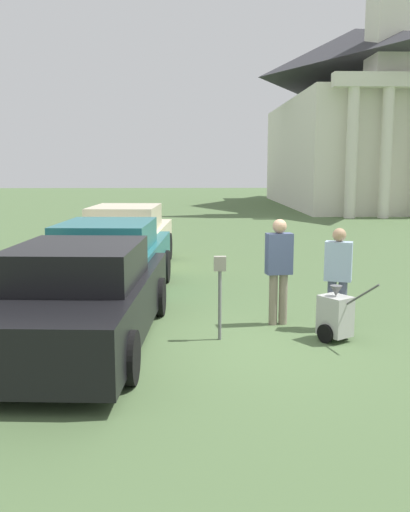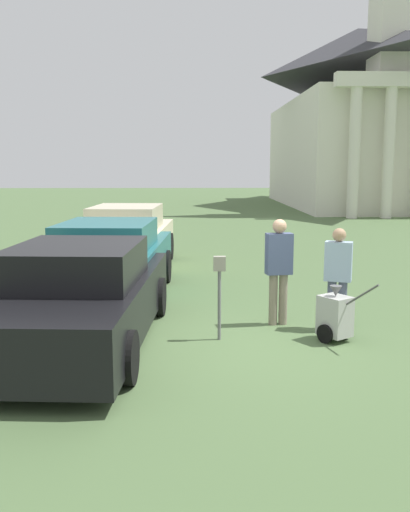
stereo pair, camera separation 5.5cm
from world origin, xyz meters
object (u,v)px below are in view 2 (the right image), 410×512
Objects in this scene: parked_car_teal at (109,262)px; church at (357,112)px; parked_car_black at (81,297)px; person_supervisor at (338,273)px; parked_car_cream at (128,240)px; parking_meter at (219,282)px; equipment_cart at (335,316)px; person_worker at (279,265)px.

church is (12.20, 26.19, 5.31)m from parked_car_teal.
person_supervisor is (3.95, 0.66, 0.23)m from parked_car_black.
parked_car_teal is 1.01× the size of parked_car_cream.
parked_car_black reaches higher than parking_meter.
church is (8.43, 29.03, 5.65)m from equipment_cart.
parked_car_cream is 4.13× the size of parking_meter.
church reaches higher than parked_car_teal.
church is at bearing 39.47° from equipment_cart.
parked_car_cream is 5.29× the size of equipment_cart.
person_supervisor is at bearing 152.85° from person_worker.
parked_car_cream is 5.97m from person_worker.
parked_car_cream is at bearing -117.96° from church.
parking_meter reaches higher than equipment_cart.
person_supervisor is 0.07× the size of church.
parked_car_black is at bearing -112.76° from church.
person_supervisor is at bearing 12.95° from parked_car_black.
parked_car_teal is at bearing 108.68° from equipment_cart.
church reaches higher than person_worker.
person_supervisor is at bearing 15.24° from parking_meter.
person_worker is 1.32m from equipment_cart.
parked_car_cream is at bearing 93.42° from parked_car_teal.
person_worker is 29.99m from church.
parked_car_cream is at bearing 87.58° from equipment_cart.
parked_car_teal reaches higher than parking_meter.
parked_car_black is 1.00× the size of parked_car_cream.
person_worker reaches higher than person_supervisor.
parking_meter is (2.03, -2.74, 0.17)m from parked_car_teal.
parked_car_black is 6.09m from parked_car_cream.
parked_car_cream is 26.55m from church.
person_supervisor is 1.64× the size of equipment_cart.
parking_meter is at bearing 34.99° from person_supervisor.
parked_car_black is 0.22× the size of church.
parked_car_teal is at bearing -9.59° from person_supervisor.
church reaches higher than equipment_cart.
person_worker is (3.05, 0.96, 0.31)m from parked_car_black.
person_worker reaches higher than parked_car_black.
person_supervisor is (3.95, -5.43, 0.17)m from parked_car_cream.
equipment_cart is (0.72, -0.92, -0.61)m from person_worker.
parked_car_black is 3.21m from person_worker.
parked_car_teal is 3.21m from parked_car_cream.
parked_car_teal is at bearing 126.61° from parking_meter.
equipment_cart is (3.76, 0.05, -0.31)m from parked_car_black.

